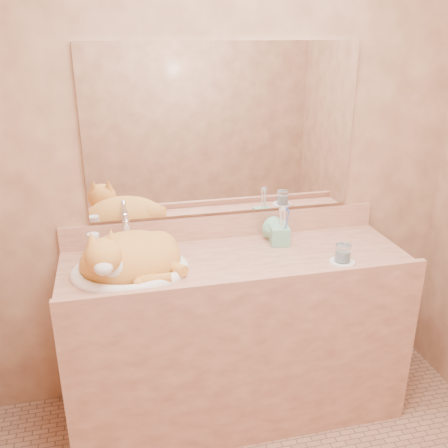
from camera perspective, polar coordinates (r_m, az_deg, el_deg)
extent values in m
cube|color=brown|center=(2.42, -0.07, 7.36)|extent=(2.40, 0.02, 2.50)
cube|color=white|center=(2.38, -0.01, 10.56)|extent=(1.30, 0.02, 0.80)
imported|color=#71B692|center=(2.39, 6.62, -0.51)|extent=(0.10, 0.11, 0.20)
imported|color=#71B692|center=(2.43, 6.83, -1.31)|extent=(0.14, 0.14, 0.11)
cylinder|color=white|center=(2.32, 13.35, -4.26)|extent=(0.11, 0.11, 0.01)
cylinder|color=white|center=(2.30, 13.44, -3.24)|extent=(0.07, 0.07, 0.08)
cylinder|color=white|center=(2.34, -14.61, -2.55)|extent=(0.05, 0.05, 0.13)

